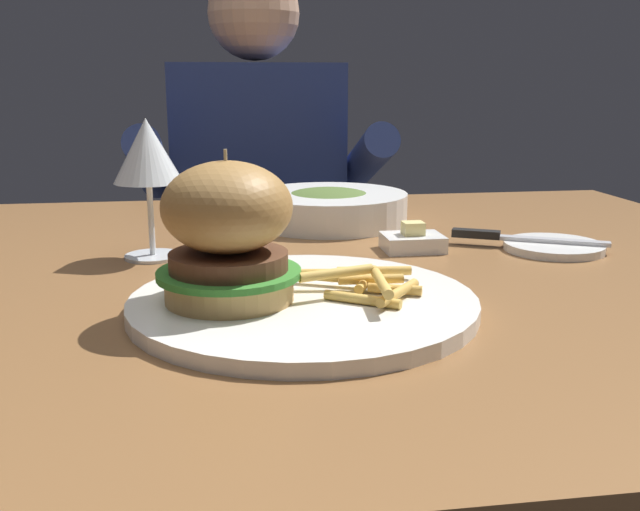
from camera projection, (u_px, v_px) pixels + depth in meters
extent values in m
cube|color=brown|center=(297.00, 282.00, 0.82)|extent=(1.27, 0.97, 0.04)
cylinder|color=brown|center=(562.00, 392.00, 1.40)|extent=(0.06, 0.06, 0.70)
cylinder|color=white|center=(303.00, 303.00, 0.65)|extent=(0.32, 0.32, 0.01)
cylinder|color=tan|center=(230.00, 288.00, 0.63)|extent=(0.11, 0.11, 0.02)
cylinder|color=#38842D|center=(229.00, 273.00, 0.63)|extent=(0.13, 0.13, 0.01)
cylinder|color=brown|center=(229.00, 261.00, 0.63)|extent=(0.11, 0.11, 0.02)
ellipsoid|color=#A97A41|center=(227.00, 207.00, 0.62)|extent=(0.11, 0.11, 0.08)
cylinder|color=#CCB78C|center=(226.00, 178.00, 0.61)|extent=(0.00, 0.00, 0.05)
cylinder|color=#E0B251|center=(362.00, 299.00, 0.62)|extent=(0.06, 0.05, 0.01)
cylinder|color=gold|center=(367.00, 279.00, 0.68)|extent=(0.04, 0.07, 0.01)
cylinder|color=gold|center=(395.00, 289.00, 0.65)|extent=(0.05, 0.03, 0.01)
cylinder|color=gold|center=(371.00, 279.00, 0.66)|extent=(0.06, 0.01, 0.01)
cylinder|color=#E0B251|center=(332.00, 277.00, 0.68)|extent=(0.07, 0.04, 0.01)
cylinder|color=#EABC5B|center=(376.00, 282.00, 0.68)|extent=(0.02, 0.07, 0.01)
cylinder|color=gold|center=(398.00, 293.00, 0.63)|extent=(0.05, 0.06, 0.01)
cylinder|color=gold|center=(374.00, 271.00, 0.70)|extent=(0.07, 0.02, 0.01)
cylinder|color=#E0B251|center=(382.00, 283.00, 0.62)|extent=(0.01, 0.07, 0.01)
cylinder|color=gold|center=(315.00, 274.00, 0.66)|extent=(0.07, 0.02, 0.01)
cylinder|color=#E0B251|center=(336.00, 273.00, 0.64)|extent=(0.07, 0.03, 0.01)
cylinder|color=silver|center=(153.00, 256.00, 0.85)|extent=(0.07, 0.07, 0.00)
cylinder|color=silver|center=(151.00, 219.00, 0.83)|extent=(0.01, 0.01, 0.09)
cone|color=silver|center=(147.00, 151.00, 0.82)|extent=(0.08, 0.08, 0.07)
cylinder|color=white|center=(554.00, 247.00, 0.88)|extent=(0.12, 0.12, 0.01)
cube|color=silver|center=(554.00, 241.00, 0.88)|extent=(0.12, 0.07, 0.00)
cube|color=black|center=(476.00, 234.00, 0.91)|extent=(0.06, 0.04, 0.01)
cube|color=white|center=(413.00, 243.00, 0.88)|extent=(0.07, 0.06, 0.02)
cube|color=#F4E58C|center=(413.00, 228.00, 0.88)|extent=(0.03, 0.02, 0.02)
cylinder|color=white|center=(329.00, 208.00, 1.05)|extent=(0.23, 0.23, 0.05)
ellipsoid|color=#4C662D|center=(329.00, 197.00, 1.04)|extent=(0.13, 0.13, 0.02)
cube|color=#282833|center=(262.00, 394.00, 1.67)|extent=(0.30, 0.22, 0.46)
cube|color=navy|center=(258.00, 187.00, 1.55)|extent=(0.36, 0.20, 0.52)
sphere|color=tan|center=(254.00, 13.00, 1.47)|extent=(0.19, 0.19, 0.19)
cylinder|color=navy|center=(150.00, 165.00, 1.43)|extent=(0.07, 0.34, 0.18)
cylinder|color=navy|center=(364.00, 161.00, 1.49)|extent=(0.07, 0.34, 0.18)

